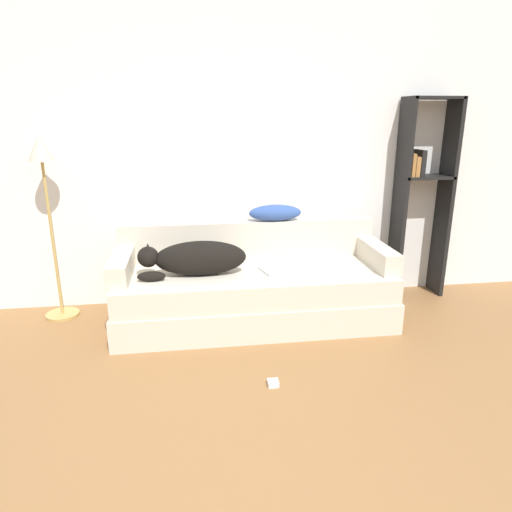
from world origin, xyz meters
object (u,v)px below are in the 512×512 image
Objects in this scene: couch at (254,296)px; bookshelf at (423,189)px; dog at (195,258)px; laptop at (281,270)px; throw_pillow at (275,213)px; power_adapter at (273,383)px; floor_lamp at (45,185)px.

bookshelf is at bearing 14.43° from couch.
laptop is (0.69, 0.01, -0.13)m from dog.
laptop is at bearing -92.25° from throw_pillow.
bookshelf reaches higher than throw_pillow.
couch is 6.26× the size of laptop.
dog is at bearing 116.57° from power_adapter.
dog is (-0.47, -0.05, 0.37)m from couch.
couch is 1.23× the size of bookshelf.
laptop reaches higher than couch.
bookshelf is (2.08, 0.46, 0.42)m from dog.
throw_pillow is (0.23, 0.33, 0.63)m from couch.
bookshelf is at bearing 40.41° from power_adapter.
dog is 2.17m from bookshelf.
dog is 12.30× the size of power_adapter.
throw_pillow reaches higher than power_adapter.
couch reaches higher than power_adapter.
laptop is at bearing 76.07° from power_adapter.
bookshelf reaches higher than power_adapter.
throw_pillow is 1.39m from bookshelf.
floor_lamp is 2.35m from power_adapter.
floor_lamp reaches higher than power_adapter.
bookshelf is at bearing 3.97° from laptop.
bookshelf is at bearing 1.25° from floor_lamp.
floor_lamp is (-1.62, 0.34, 0.91)m from couch.
throw_pillow is 0.30× the size of floor_lamp.
couch is at bearing 154.90° from laptop.
floor_lamp is at bearing -178.75° from bookshelf.
couch is 2.66× the size of dog.
power_adapter is at bearing -100.66° from throw_pillow.
bookshelf is at bearing 3.42° from throw_pillow.
power_adapter is (-0.24, -1.30, -0.83)m from throw_pillow.
bookshelf reaches higher than floor_lamp.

